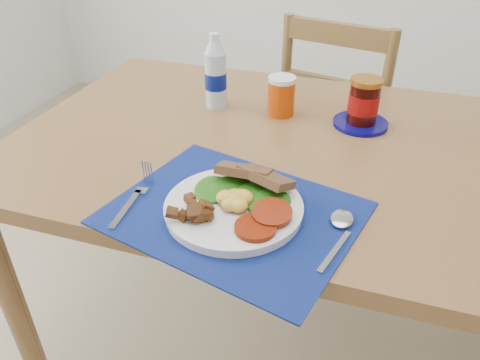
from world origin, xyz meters
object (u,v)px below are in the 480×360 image
Objects in this scene: chair_far at (339,111)px; breakfast_plate at (230,205)px; water_bottle at (216,76)px; juice_glass at (281,97)px; jam_on_saucer at (363,105)px.

breakfast_plate is at bearing 96.71° from chair_far.
water_bottle is (-0.20, 0.47, 0.07)m from breakfast_plate.
juice_glass is (-0.12, -0.48, 0.23)m from chair_far.
water_bottle is 0.19m from juice_glass.
jam_on_saucer reaches higher than juice_glass.
jam_on_saucer is (0.41, 0.00, -0.03)m from water_bottle.
water_bottle is 2.05× the size of juice_glass.
jam_on_saucer reaches higher than breakfast_plate.
water_bottle is (-0.31, -0.48, 0.27)m from chair_far.
juice_glass is (-0.02, 0.48, 0.03)m from breakfast_plate.
jam_on_saucer is (0.20, 0.47, 0.03)m from breakfast_plate.
water_bottle is 1.45× the size of jam_on_saucer.
chair_far is 0.64m from water_bottle.
juice_glass is 0.22m from jam_on_saucer.
breakfast_plate is at bearing -66.55° from water_bottle.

